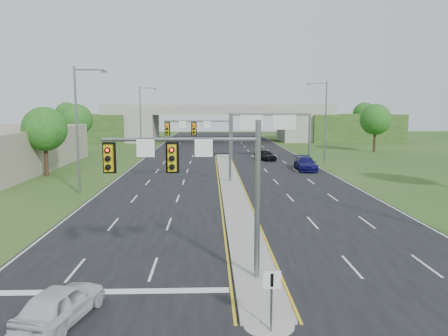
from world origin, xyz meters
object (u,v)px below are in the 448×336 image
signal_mast_near (204,175)px  car_far_c (265,155)px  sign_gantry (270,123)px  keep_right_sign (272,291)px  overpass (219,125)px  car_far_b (306,164)px  signal_mast_far (207,136)px  car_white (61,303)px

signal_mast_near → car_far_c: signal_mast_near is taller
sign_gantry → car_far_c: size_ratio=2.62×
keep_right_sign → overpass: overpass is taller
overpass → car_far_b: overpass is taller
signal_mast_far → overpass: overpass is taller
car_white → car_far_c: size_ratio=0.91×
signal_mast_near → car_far_b: signal_mast_near is taller
keep_right_sign → sign_gantry: bearing=82.3°
sign_gantry → car_far_b: (2.83, -11.40, -4.42)m
keep_right_sign → car_far_c: (5.96, 48.39, -0.74)m
signal_mast_far → sign_gantry: size_ratio=0.60×
signal_mast_near → car_far_b: bearing=70.7°
keep_right_sign → car_far_c: 48.76m
signal_mast_far → sign_gantry: 21.91m
overpass → car_white: bearing=-95.0°
sign_gantry → overpass: (-6.68, 35.08, -1.69)m
signal_mast_near → signal_mast_far: bearing=90.0°
signal_mast_far → car_white: (-5.02, -28.43, -4.02)m
keep_right_sign → car_white: size_ratio=0.55×
signal_mast_near → keep_right_sign: (2.26, -4.45, -3.21)m
signal_mast_near → keep_right_sign: size_ratio=3.18×
signal_mast_near → overpass: bearing=88.4°
car_far_c → signal_mast_near: bearing=-120.3°
sign_gantry → car_white: 50.60m
car_far_c → signal_mast_far: bearing=-133.2°
sign_gantry → car_white: size_ratio=2.89×
keep_right_sign → signal_mast_far: bearing=94.4°
sign_gantry → car_far_c: sign_gantry is taller
car_white → overpass: bearing=-80.1°
signal_mast_far → keep_right_sign: (2.26, -29.45, -3.21)m
signal_mast_far → car_far_c: (8.22, 18.93, -3.95)m
overpass → car_far_c: overpass is taller
signal_mast_far → car_far_b: signal_mast_far is taller
signal_mast_far → overpass: 55.13m
keep_right_sign → car_far_b: 39.23m
keep_right_sign → car_white: 7.40m
keep_right_sign → car_white: keep_right_sign is taller
keep_right_sign → car_far_b: size_ratio=0.40×
signal_mast_far → overpass: (2.26, 55.07, -1.17)m
signal_mast_far → car_far_c: 21.02m
overpass → car_far_c: bearing=-80.6°
signal_mast_near → overpass: size_ratio=0.09×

